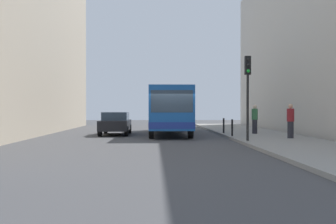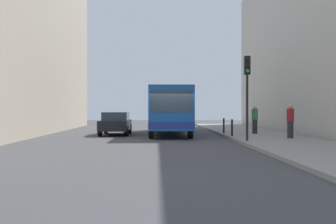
{
  "view_description": "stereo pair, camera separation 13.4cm",
  "coord_description": "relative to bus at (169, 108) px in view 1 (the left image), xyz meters",
  "views": [
    {
      "loc": [
        -0.97,
        -22.73,
        1.69
      ],
      "look_at": [
        -0.12,
        2.84,
        1.5
      ],
      "focal_mm": 44.2,
      "sensor_mm": 36.0,
      "label": 1
    },
    {
      "loc": [
        -0.83,
        -22.73,
        1.69
      ],
      "look_at": [
        -0.12,
        2.84,
        1.5
      ],
      "focal_mm": 44.2,
      "sensor_mm": 36.0,
      "label": 2
    }
  ],
  "objects": [
    {
      "name": "bollard_mid",
      "position": [
        3.45,
        -1.49,
        -1.1
      ],
      "size": [
        0.11,
        0.11,
        0.95
      ],
      "primitive_type": "cylinder",
      "color": "black",
      "rests_on": "sidewalk"
    },
    {
      "name": "sidewalk",
      "position": [
        5.4,
        -4.94,
        -1.65
      ],
      "size": [
        4.4,
        40.0,
        0.15
      ],
      "primitive_type": "cube",
      "color": "gray",
      "rests_on": "ground"
    },
    {
      "name": "car_beside_bus",
      "position": [
        -3.51,
        -0.6,
        -0.94
      ],
      "size": [
        1.87,
        4.41,
        1.48
      ],
      "rotation": [
        0.0,
        0.0,
        3.14
      ],
      "color": "black",
      "rests_on": "ground"
    },
    {
      "name": "bollard_near",
      "position": [
        3.45,
        -4.37,
        -1.1
      ],
      "size": [
        0.11,
        0.11,
        0.95
      ],
      "primitive_type": "cylinder",
      "color": "black",
      "rests_on": "sidewalk"
    },
    {
      "name": "ground_plane",
      "position": [
        -0.0,
        -4.94,
        -1.73
      ],
      "size": [
        80.0,
        80.0,
        0.0
      ],
      "primitive_type": "plane",
      "color": "#424244"
    },
    {
      "name": "pedestrian_near_signal",
      "position": [
        6.2,
        -6.15,
        -0.67
      ],
      "size": [
        0.38,
        0.38,
        1.8
      ],
      "rotation": [
        0.0,
        0.0,
        2.99
      ],
      "color": "#26262D",
      "rests_on": "sidewalk"
    },
    {
      "name": "pedestrian_mid_sidewalk",
      "position": [
        5.29,
        -2.09,
        -0.67
      ],
      "size": [
        0.38,
        0.38,
        1.8
      ],
      "rotation": [
        0.0,
        0.0,
        5.59
      ],
      "color": "#26262D",
      "rests_on": "sidewalk"
    },
    {
      "name": "traffic_light",
      "position": [
        3.55,
        -7.82,
        1.28
      ],
      "size": [
        0.28,
        0.33,
        4.1
      ],
      "color": "black",
      "rests_on": "sidewalk"
    },
    {
      "name": "bus",
      "position": [
        0.0,
        0.0,
        0.0
      ],
      "size": [
        2.59,
        11.03,
        3.0
      ],
      "rotation": [
        0.0,
        0.0,
        3.14
      ],
      "color": "#19519E",
      "rests_on": "ground"
    }
  ]
}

